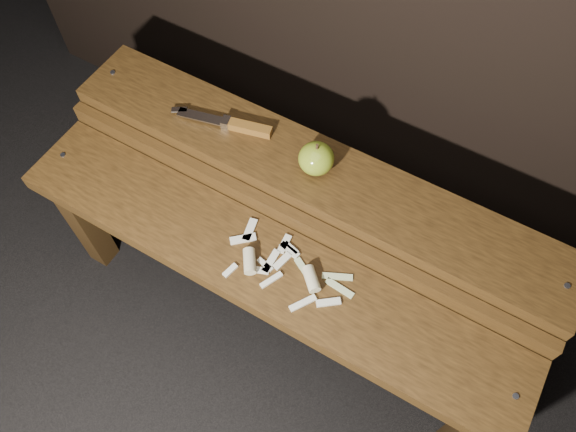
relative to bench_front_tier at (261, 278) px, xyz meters
The scene contains 6 objects.
ground 0.36m from the bench_front_tier, 90.00° to the left, with size 60.00×60.00×0.00m, color black.
bench_front_tier is the anchor object (origin of this frame).
bench_rear_tier 0.23m from the bench_front_tier, 90.00° to the left, with size 1.20×0.21×0.50m.
apple 0.29m from the bench_front_tier, 88.59° to the left, with size 0.08×0.08×0.08m.
knife 0.35m from the bench_front_tier, 130.19° to the left, with size 0.24×0.08×0.02m.
apple_scraps 0.09m from the bench_front_tier, 20.41° to the left, with size 0.30×0.15×0.03m.
Camera 1 is at (0.31, -0.48, 1.50)m, focal length 35.00 mm.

